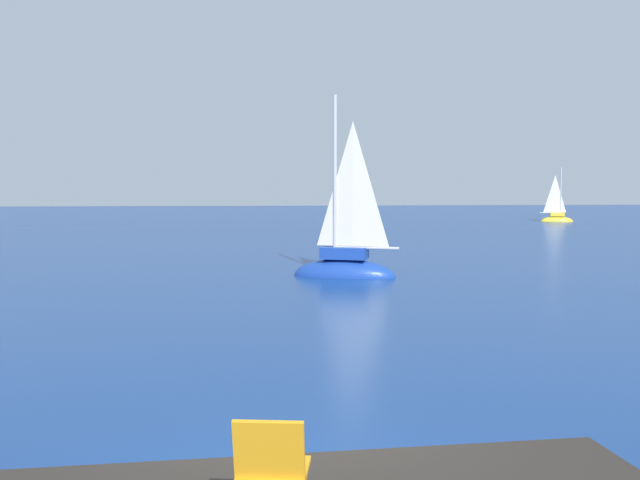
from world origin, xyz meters
TOP-DOWN VIEW (x-y plane):
  - sailboat_near at (2.42, 17.30)m, footprint 3.42×2.12m
  - sailboat_far at (20.38, 47.28)m, footprint 2.28×1.22m
  - beach_chair at (-0.24, -2.46)m, footprint 0.56×0.66m

SIDE VIEW (x-z plane):
  - sailboat_far at x=20.38m, z-range -1.84..2.29m
  - sailboat_near at x=2.42m, z-range -2.75..3.42m
  - beach_chair at x=-0.24m, z-range 0.74..1.53m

